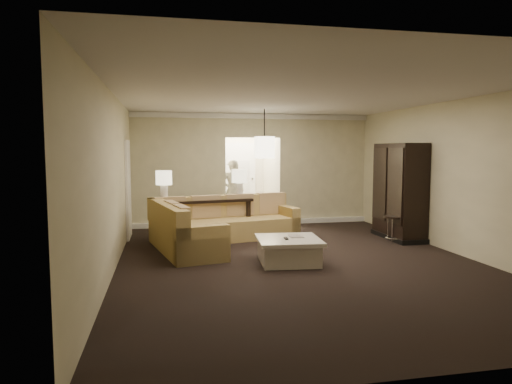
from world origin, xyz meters
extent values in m
plane|color=black|center=(0.00, 0.00, 0.00)|extent=(8.00, 8.00, 0.00)
cube|color=beige|center=(0.00, 4.00, 1.40)|extent=(6.00, 0.04, 2.80)
cube|color=beige|center=(0.00, -4.00, 1.40)|extent=(6.00, 0.04, 2.80)
cube|color=beige|center=(-3.00, 0.00, 1.40)|extent=(0.04, 8.00, 2.80)
cube|color=beige|center=(3.00, 0.00, 1.40)|extent=(0.04, 8.00, 2.80)
cube|color=silver|center=(0.00, 0.00, 2.80)|extent=(6.00, 8.00, 0.02)
cube|color=silver|center=(0.00, 3.95, 2.73)|extent=(6.00, 0.10, 0.12)
cube|color=silver|center=(0.00, 3.95, 0.06)|extent=(6.00, 0.10, 0.12)
cube|color=white|center=(-2.97, 2.80, 1.05)|extent=(0.05, 0.90, 2.10)
cube|color=beige|center=(0.00, 5.00, 0.00)|extent=(1.40, 2.00, 0.01)
cube|color=beige|center=(-0.70, 5.00, 1.40)|extent=(0.04, 2.00, 2.80)
cube|color=beige|center=(0.70, 5.00, 1.40)|extent=(0.04, 2.00, 2.80)
cube|color=beige|center=(0.00, 6.00, 1.40)|extent=(1.40, 0.04, 2.80)
cube|color=white|center=(0.00, 5.97, 1.05)|extent=(0.90, 0.05, 2.10)
cube|color=brown|center=(-0.94, 2.20, 0.22)|extent=(3.22, 1.57, 0.43)
cube|color=brown|center=(-1.74, 0.81, 0.22)|extent=(1.21, 1.61, 0.43)
cube|color=brown|center=(-1.01, 2.53, 0.67)|extent=(3.07, 0.90, 0.47)
cube|color=brown|center=(-2.18, 1.24, 0.67)|extent=(0.77, 2.47, 0.47)
cube|color=brown|center=(0.47, 2.51, 0.32)|extent=(0.40, 0.95, 0.64)
cube|color=brown|center=(-1.61, 0.21, 0.32)|extent=(0.95, 0.40, 0.64)
cube|color=#9C7D53|center=(-2.11, 2.24, 0.69)|extent=(0.66, 0.30, 0.47)
cube|color=#9C7D53|center=(-1.35, 2.41, 0.69)|extent=(0.66, 0.30, 0.47)
cube|color=#9C7D53|center=(-0.60, 2.57, 0.69)|extent=(0.66, 0.30, 0.47)
cube|color=#9C7D53|center=(0.16, 2.73, 0.69)|extent=(0.66, 0.30, 0.47)
cube|color=#9C7D53|center=(-2.09, 1.37, 0.69)|extent=(0.29, 0.64, 0.47)
cube|color=#9C7D53|center=(-1.93, 0.66, 0.69)|extent=(0.29, 0.64, 0.47)
cube|color=silver|center=(-0.18, -0.01, 0.18)|extent=(1.01, 1.01, 0.35)
cube|color=silver|center=(-0.18, -0.01, 0.38)|extent=(1.13, 1.13, 0.06)
cube|color=black|center=(-0.24, -0.06, 0.43)|extent=(0.07, 0.17, 0.02)
cube|color=#BBACA3|center=(-0.02, 0.13, 0.42)|extent=(0.26, 0.33, 0.01)
cube|color=black|center=(-1.40, 2.48, 0.80)|extent=(2.20, 0.86, 0.06)
cube|color=black|center=(-2.36, 2.31, 0.39)|extent=(0.16, 0.45, 0.78)
cube|color=black|center=(-0.44, 2.66, 0.39)|extent=(0.16, 0.45, 0.78)
cube|color=black|center=(-1.40, 2.48, 0.12)|extent=(2.10, 0.80, 0.04)
cube|color=black|center=(2.70, 1.57, 1.02)|extent=(0.56, 1.36, 2.03)
cube|color=black|center=(2.41, 1.23, 1.16)|extent=(0.03, 0.60, 1.55)
cube|color=black|center=(2.41, 1.91, 1.16)|extent=(0.03, 0.60, 1.55)
cube|color=black|center=(2.70, 1.57, 0.05)|extent=(0.60, 1.41, 0.10)
cylinder|color=black|center=(2.40, 1.20, 0.53)|extent=(0.44, 0.44, 0.04)
torus|color=silver|center=(2.40, 1.20, 0.10)|extent=(0.36, 0.36, 0.02)
cylinder|color=silver|center=(2.57, 1.17, 0.26)|extent=(0.02, 0.02, 0.52)
cylinder|color=silver|center=(2.34, 1.36, 0.26)|extent=(0.02, 0.02, 0.52)
cylinder|color=silver|center=(2.29, 1.07, 0.26)|extent=(0.02, 0.02, 0.52)
cylinder|color=silver|center=(-2.22, 2.33, 1.00)|extent=(0.16, 0.16, 0.34)
cylinder|color=beige|center=(-2.22, 2.33, 1.32)|extent=(0.33, 0.33, 0.29)
cylinder|color=silver|center=(-0.58, 2.63, 1.00)|extent=(0.16, 0.16, 0.34)
cylinder|color=beige|center=(-0.58, 2.63, 1.32)|extent=(0.33, 0.33, 0.29)
cylinder|color=black|center=(0.00, 2.70, 2.50)|extent=(0.02, 0.02, 0.60)
cube|color=#FFF0C6|center=(0.00, 2.70, 1.95)|extent=(0.38, 0.38, 0.48)
imported|color=beige|center=(-0.45, 4.49, 0.91)|extent=(0.71, 0.52, 1.82)
camera|label=1|loc=(-2.22, -7.29, 1.89)|focal=32.00mm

